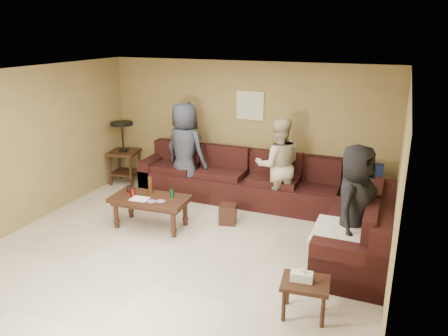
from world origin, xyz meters
name	(u,v)px	position (x,y,z in m)	size (l,w,h in m)	color
room	(183,137)	(0.00, 0.00, 1.66)	(5.60, 5.50, 2.50)	beige
sectional_sofa	(270,199)	(0.81, 1.52, 0.33)	(4.65, 2.90, 0.97)	black
coffee_table	(150,201)	(-0.85, 0.43, 0.43)	(1.26, 0.69, 0.79)	#331B11
end_table_left	(124,151)	(-2.45, 2.05, 0.67)	(0.65, 0.65, 1.27)	#331B11
side_table_right	(305,285)	(1.92, -0.90, 0.38)	(0.57, 0.48, 0.57)	#331B11
waste_bin	(228,214)	(0.25, 1.02, 0.16)	(0.27, 0.27, 0.32)	#331B11
wall_art	(250,106)	(0.10, 2.48, 1.70)	(0.52, 0.04, 0.52)	tan
person_left	(185,150)	(-0.96, 1.88, 0.89)	(0.87, 0.57, 1.78)	#2E313F
person_middle	(278,165)	(0.85, 1.84, 0.83)	(0.80, 0.63, 1.65)	tan
person_right	(354,207)	(2.26, 0.44, 0.84)	(0.82, 0.53, 1.67)	black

